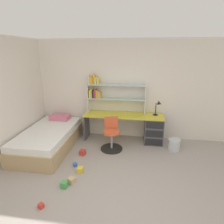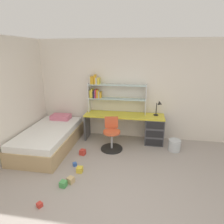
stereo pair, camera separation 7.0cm
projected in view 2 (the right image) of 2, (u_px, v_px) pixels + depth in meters
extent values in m
cube|color=#9E938C|center=(113.00, 209.00, 2.85)|extent=(5.75, 6.23, 0.02)
cube|color=silver|center=(129.00, 90.00, 4.94)|extent=(5.75, 0.06, 2.55)
cube|color=gold|center=(124.00, 115.00, 4.84)|extent=(2.00, 0.52, 0.04)
cube|color=#4C4C51|center=(154.00, 130.00, 4.83)|extent=(0.46, 0.49, 0.67)
cube|color=#4C4C51|center=(87.00, 126.00, 5.11)|extent=(0.03, 0.47, 0.67)
cube|color=black|center=(154.00, 143.00, 4.66)|extent=(0.41, 0.01, 0.17)
cube|color=black|center=(154.00, 134.00, 4.59)|extent=(0.41, 0.01, 0.17)
cube|color=black|center=(155.00, 126.00, 4.53)|extent=(0.41, 0.01, 0.17)
cube|color=silver|center=(89.00, 97.00, 5.00)|extent=(0.02, 0.22, 0.76)
cube|color=silver|center=(146.00, 100.00, 4.77)|extent=(0.02, 0.22, 0.76)
cube|color=silver|center=(117.00, 99.00, 4.89)|extent=(1.45, 0.22, 0.02)
cube|color=silver|center=(117.00, 85.00, 4.78)|extent=(1.45, 0.22, 0.02)
cube|color=yellow|center=(91.00, 94.00, 4.96)|extent=(0.04, 0.18, 0.20)
cube|color=yellow|center=(92.00, 93.00, 4.95)|extent=(0.03, 0.18, 0.23)
cube|color=#26262D|center=(94.00, 94.00, 4.95)|extent=(0.03, 0.18, 0.18)
cube|color=purple|center=(95.00, 94.00, 4.94)|extent=(0.02, 0.15, 0.20)
cube|color=red|center=(96.00, 93.00, 4.94)|extent=(0.03, 0.17, 0.22)
cube|color=gold|center=(98.00, 94.00, 4.93)|extent=(0.04, 0.15, 0.21)
cube|color=beige|center=(99.00, 94.00, 4.93)|extent=(0.03, 0.15, 0.17)
cube|color=gold|center=(101.00, 95.00, 4.93)|extent=(0.04, 0.14, 0.16)
cube|color=beige|center=(90.00, 80.00, 4.85)|extent=(0.03, 0.19, 0.22)
cube|color=gold|center=(92.00, 80.00, 4.85)|extent=(0.04, 0.17, 0.19)
cube|color=gold|center=(93.00, 80.00, 4.84)|extent=(0.03, 0.18, 0.17)
cube|color=gold|center=(95.00, 79.00, 4.83)|extent=(0.04, 0.15, 0.24)
cube|color=beige|center=(97.00, 81.00, 4.83)|extent=(0.04, 0.20, 0.17)
cube|color=yellow|center=(99.00, 81.00, 4.82)|extent=(0.04, 0.20, 0.16)
cylinder|color=black|center=(156.00, 115.00, 4.78)|extent=(0.12, 0.12, 0.02)
cylinder|color=black|center=(156.00, 109.00, 4.73)|extent=(0.02, 0.02, 0.30)
cone|color=black|center=(160.00, 104.00, 4.63)|extent=(0.12, 0.11, 0.13)
cylinder|color=black|center=(112.00, 148.00, 4.58)|extent=(0.52, 0.52, 0.03)
cylinder|color=#A5A8AD|center=(112.00, 141.00, 4.52)|extent=(0.05, 0.05, 0.42)
cylinder|color=#D85933|center=(112.00, 132.00, 4.45)|extent=(0.40, 0.40, 0.05)
cube|color=#D85933|center=(111.00, 122.00, 4.56)|extent=(0.32, 0.11, 0.28)
cube|color=tan|center=(50.00, 141.00, 4.60)|extent=(1.08, 1.95, 0.34)
cube|color=white|center=(49.00, 132.00, 4.53)|extent=(1.02, 1.89, 0.14)
cube|color=#D8728C|center=(61.00, 117.00, 5.17)|extent=(0.50, 0.32, 0.12)
cylinder|color=silver|center=(174.00, 145.00, 4.48)|extent=(0.28, 0.28, 0.27)
cube|color=tan|center=(71.00, 180.00, 3.40)|extent=(0.14, 0.14, 0.11)
cube|color=red|center=(40.00, 205.00, 2.88)|extent=(0.10, 0.10, 0.07)
cube|color=gold|center=(80.00, 170.00, 3.70)|extent=(0.12, 0.12, 0.11)
cube|color=#3860B7|center=(75.00, 164.00, 3.90)|extent=(0.10, 0.10, 0.07)
cube|color=#479E51|center=(63.00, 184.00, 3.30)|extent=(0.12, 0.12, 0.11)
cube|color=red|center=(83.00, 152.00, 4.32)|extent=(0.14, 0.14, 0.12)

